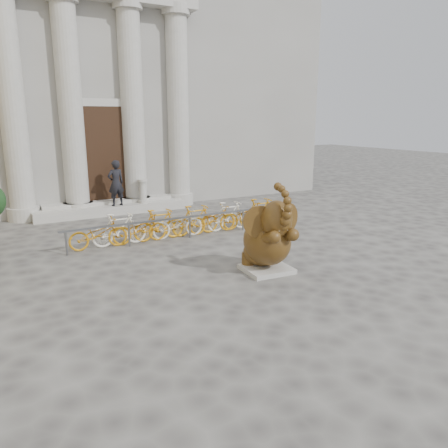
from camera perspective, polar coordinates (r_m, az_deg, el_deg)
ground at (r=9.83m, az=0.12°, el=-8.85°), size 80.00×80.00×0.00m
classical_building at (r=23.38m, az=-19.11°, el=18.46°), size 22.00×10.70×12.00m
entrance_steps at (r=18.23m, az=-14.50°, el=1.93°), size 6.00×1.20×0.36m
elephant_statue at (r=10.86m, az=5.78°, el=-2.05°), size 1.54×1.73×2.30m
bike_rack at (r=14.22m, az=-4.96°, el=0.37°), size 8.00×0.53×1.00m
pedestrian at (r=17.75m, az=-13.94°, el=5.21°), size 0.72×0.53×1.81m
balustrade_post at (r=18.19m, az=-10.56°, el=4.12°), size 0.40×0.40×0.97m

